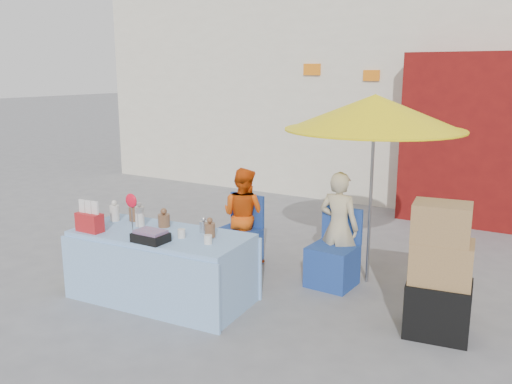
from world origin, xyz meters
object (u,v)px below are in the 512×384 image
Objects in this scene: chair_left at (238,245)px; vendor_orange at (243,215)px; market_table at (161,265)px; box_stack at (440,275)px; chair_right at (333,263)px; umbrella at (375,113)px; vendor_beige at (339,227)px.

vendor_orange is at bearing 93.13° from chair_left.
market_table is 2.72m from box_stack.
market_table is 2.27× the size of chair_right.
umbrella is at bearing -171.67° from vendor_orange.
umbrella reaches higher than box_stack.
chair_right is 0.67× the size of vendor_beige.
vendor_beige is at bearing -153.43° from umbrella.
market_table is 1.42m from vendor_orange.
vendor_beige reaches higher than box_stack.
vendor_orange is at bearing 80.66° from market_table.
vendor_beige is (-0.00, 0.13, 0.37)m from chair_right.
box_stack is at bearing -10.52° from chair_left.
chair_left is at bearing -177.20° from chair_right.
vendor_orange is 2.61m from box_stack.
vendor_beige is (1.25, 0.00, 0.04)m from vendor_orange.
umbrella is 1.86m from box_stack.
vendor_orange reaches higher than market_table.
vendor_orange is 0.94× the size of vendor_beige.
chair_right is at bearing 176.68° from vendor_orange.
market_table is at bearing -137.21° from umbrella.
vendor_orange is at bearing 2.80° from vendor_beige.
box_stack is at bearing -42.44° from umbrella.
market_table is 1.63× the size of vendor_orange.
chair_right is 1.30m from vendor_orange.
vendor_orange is (0.12, 1.40, 0.22)m from market_table.
chair_right is 1.69m from umbrella.
box_stack is (1.26, -0.73, -0.07)m from vendor_beige.
chair_left is at bearing 93.13° from vendor_orange.
umbrella is (0.30, 0.28, 1.64)m from chair_right.
chair_left is 2.27m from umbrella.
chair_left is 0.36m from vendor_orange.
vendor_beige is at bearing 8.93° from chair_left.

